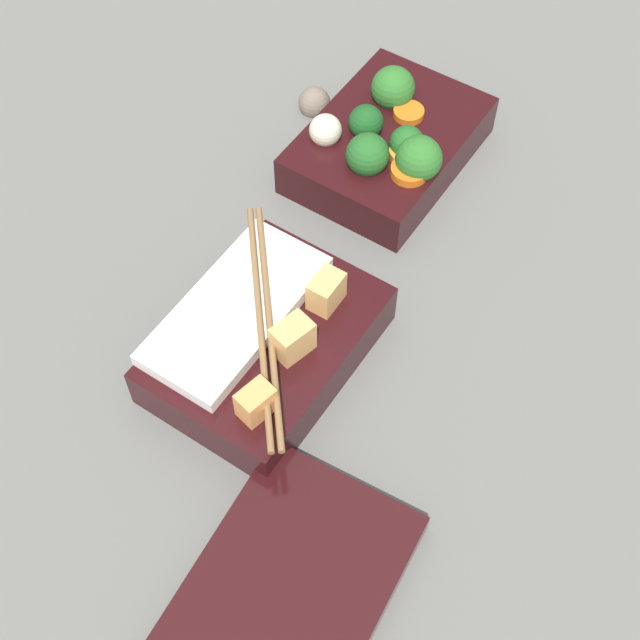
# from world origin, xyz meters

# --- Properties ---
(ground_plane) EXTENTS (3.00, 3.00, 0.00)m
(ground_plane) POSITION_xyz_m (0.00, 0.00, 0.00)
(ground_plane) COLOR slate
(bento_tray_vegetable) EXTENTS (0.18, 0.13, 0.07)m
(bento_tray_vegetable) POSITION_xyz_m (-0.12, -0.00, 0.03)
(bento_tray_vegetable) COLOR black
(bento_tray_vegetable) RESTS_ON ground_plane
(bento_tray_rice) EXTENTS (0.18, 0.15, 0.07)m
(bento_tray_rice) POSITION_xyz_m (0.11, 0.02, 0.02)
(bento_tray_rice) COLOR black
(bento_tray_rice) RESTS_ON ground_plane
(bento_lid) EXTENTS (0.18, 0.14, 0.02)m
(bento_lid) POSITION_xyz_m (0.26, 0.15, 0.01)
(bento_lid) COLOR black
(bento_lid) RESTS_ON ground_plane
(pebble_2) EXTENTS (0.03, 0.03, 0.03)m
(pebble_2) POSITION_xyz_m (-0.14, -0.10, 0.01)
(pebble_2) COLOR #7A6B5B
(pebble_2) RESTS_ON ground_plane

